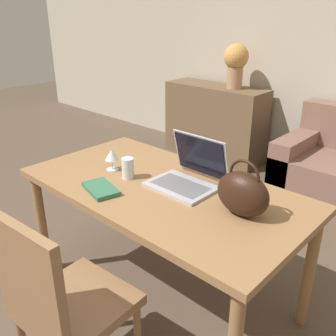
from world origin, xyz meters
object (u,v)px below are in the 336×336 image
at_px(drinking_glass, 128,168).
at_px(laptop, 190,172).
at_px(flower_vase, 236,62).
at_px(wine_glass, 112,156).
at_px(chair, 60,300).
at_px(handbag, 243,193).

bearing_deg(drinking_glass, laptop, 31.28).
bearing_deg(laptop, flower_vase, 117.51).
relative_size(drinking_glass, wine_glass, 0.93).
xyz_separation_m(laptop, wine_glass, (-0.46, -0.17, 0.02)).
bearing_deg(laptop, drinking_glass, -148.72).
xyz_separation_m(drinking_glass, flower_vase, (-0.73, 2.18, 0.31)).
bearing_deg(chair, laptop, 87.14).
bearing_deg(handbag, drinking_glass, -172.97).
bearing_deg(handbag, wine_glass, -175.11).
relative_size(drinking_glass, flower_vase, 0.26).
xyz_separation_m(drinking_glass, handbag, (0.70, 0.09, 0.05)).
height_order(drinking_glass, flower_vase, flower_vase).
height_order(laptop, drinking_glass, laptop).
distance_m(laptop, drinking_glass, 0.36).
height_order(chair, drinking_glass, chair).
bearing_deg(handbag, laptop, 165.89).
bearing_deg(chair, drinking_glass, 111.15).
relative_size(laptop, flower_vase, 0.77).
height_order(drinking_glass, handbag, handbag).
xyz_separation_m(chair, laptop, (-0.02, 0.87, 0.30)).
bearing_deg(drinking_glass, handbag, 7.03).
relative_size(chair, laptop, 2.60).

